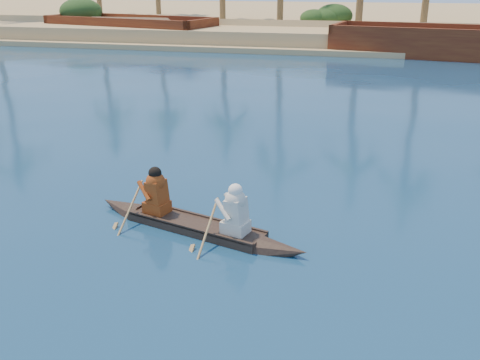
% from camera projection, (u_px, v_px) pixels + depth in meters
% --- Properties ---
extents(sandy_embankment, '(150.00, 51.00, 1.50)m').
position_uv_depth(sandy_embankment, '(425.00, 21.00, 54.96)').
color(sandy_embankment, tan).
rests_on(sandy_embankment, ground).
extents(shrub_cluster, '(100.00, 6.00, 2.40)m').
position_uv_depth(shrub_cluster, '(441.00, 27.00, 40.76)').
color(shrub_cluster, '#183413').
rests_on(shrub_cluster, ground).
extents(canoe, '(4.87, 2.00, 1.35)m').
position_uv_depth(canoe, '(195.00, 218.00, 10.65)').
color(canoe, '#35271C').
rests_on(canoe, ground).
extents(barge_left, '(14.29, 7.55, 2.27)m').
position_uv_depth(barge_left, '(130.00, 31.00, 42.09)').
color(barge_left, '#653015').
rests_on(barge_left, ground).
extents(barge_mid, '(13.87, 6.47, 2.22)m').
position_uv_depth(barge_mid, '(438.00, 44.00, 34.22)').
color(barge_mid, '#653015').
rests_on(barge_mid, ground).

